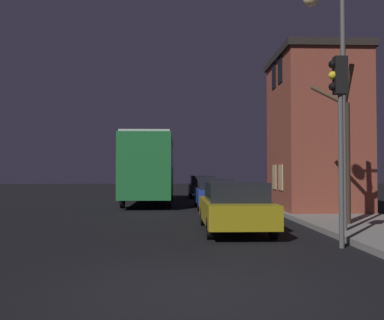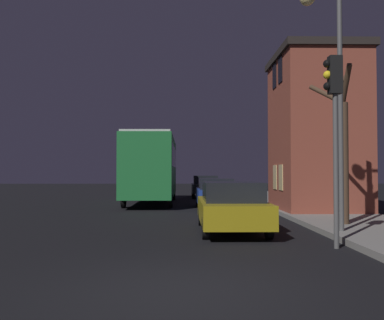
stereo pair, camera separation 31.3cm
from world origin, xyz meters
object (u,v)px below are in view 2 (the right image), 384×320
object	(u,v)px
car_near_lane	(231,206)
car_mid_lane	(215,193)
car_far_lane	(205,186)
bare_tree	(342,144)
streetlamp	(327,64)
bus	(152,164)
traffic_light	(334,110)

from	to	relation	value
car_near_lane	car_mid_lane	size ratio (longest dim) A/B	1.03
car_mid_lane	car_far_lane	world-z (taller)	car_far_lane
car_near_lane	car_mid_lane	xyz separation A→B (m)	(0.10, 8.15, -0.01)
bare_tree	car_far_lane	bearing A→B (deg)	101.70
car_mid_lane	car_far_lane	bearing A→B (deg)	90.33
streetlamp	bare_tree	distance (m)	2.85
bus	car_mid_lane	distance (m)	5.12
car_near_lane	bus	bearing A→B (deg)	105.71
car_near_lane	car_far_lane	bearing A→B (deg)	89.86
traffic_light	bus	size ratio (longest dim) A/B	0.47
traffic_light	bare_tree	world-z (taller)	bare_tree
streetlamp	car_near_lane	world-z (taller)	streetlamp
bus	car_mid_lane	xyz separation A→B (m)	(3.38, -3.54, -1.49)
car_mid_lane	car_near_lane	bearing A→B (deg)	-90.68
car_far_lane	streetlamp	bearing A→B (deg)	-82.24
traffic_light	car_far_lane	distance (m)	20.71
traffic_light	car_far_lane	xyz separation A→B (m)	(-2.09, 20.46, -2.44)
streetlamp	car_far_lane	world-z (taller)	streetlamp
traffic_light	car_mid_lane	xyz separation A→B (m)	(-2.03, 11.01, -2.49)
streetlamp	car_mid_lane	size ratio (longest dim) A/B	1.51
traffic_light	bus	xyz separation A→B (m)	(-5.42, 14.55, -1.00)
traffic_light	car_mid_lane	world-z (taller)	traffic_light
streetlamp	car_mid_lane	xyz separation A→B (m)	(-2.49, 9.21, -4.07)
car_near_lane	car_mid_lane	bearing A→B (deg)	89.32
streetlamp	bus	distance (m)	14.28
bare_tree	car_near_lane	world-z (taller)	bare_tree
bare_tree	bus	bearing A→B (deg)	121.59
car_mid_lane	bare_tree	bearing A→B (deg)	-65.45
bus	car_near_lane	size ratio (longest dim) A/B	2.11
bare_tree	car_near_lane	distance (m)	4.09
streetlamp	bus	bearing A→B (deg)	114.72
traffic_light	streetlamp	bearing A→B (deg)	75.84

